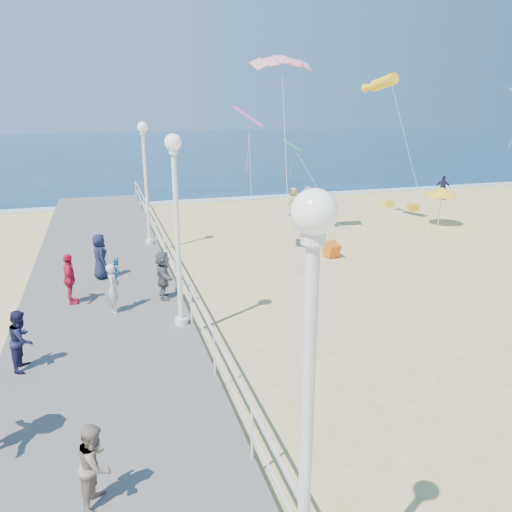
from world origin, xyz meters
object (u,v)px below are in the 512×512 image
object	(u,v)px
beach_walker_a	(308,200)
spectator_5	(163,275)
beach_walker_c	(293,202)
beach_chair_left	(388,204)
toddler_held	(117,270)
spectator_1	(96,464)
spectator_3	(70,279)
lamp_post_far	(145,171)
spectator_7	(22,340)
box_kite	(332,251)
beach_chair_right	(413,207)
beach_walker_b	(443,188)
woman_holding_toddler	(114,288)
lamp_post_near	(308,389)
lamp_post_mid	(176,212)
spectator_4	(100,256)
beach_umbrella	(442,192)

from	to	relation	value
beach_walker_a	spectator_5	bearing A→B (deg)	-164.95
beach_walker_c	beach_chair_left	distance (m)	7.00
toddler_held	spectator_5	bearing A→B (deg)	-56.99
spectator_1	spectator_3	bearing A→B (deg)	21.93
lamp_post_far	spectator_7	bearing A→B (deg)	-110.94
spectator_5	box_kite	xyz separation A→B (m)	(7.68, 3.61, -0.89)
spectator_1	spectator_7	size ratio (longest dim) A/B	0.96
spectator_7	beach_chair_right	bearing A→B (deg)	-44.86
beach_walker_b	toddler_held	bearing A→B (deg)	82.96
beach_walker_c	woman_holding_toddler	bearing A→B (deg)	-52.21
lamp_post_near	lamp_post_far	bearing A→B (deg)	90.00
spectator_1	beach_walker_b	size ratio (longest dim) A/B	0.84
lamp_post_mid	spectator_1	size ratio (longest dim) A/B	3.78
spectator_1	toddler_held	bearing A→B (deg)	12.15
lamp_post_far	spectator_7	distance (m)	11.35
spectator_3	box_kite	world-z (taller)	spectator_3
beach_walker_a	box_kite	world-z (taller)	beach_walker_a
spectator_4	beach_chair_right	bearing A→B (deg)	-76.60
lamp_post_far	spectator_5	size ratio (longest dim) A/B	3.36
spectator_3	spectator_4	size ratio (longest dim) A/B	0.99
spectator_5	box_kite	world-z (taller)	spectator_5
beach_chair_left	beach_walker_c	bearing A→B (deg)	-173.67
lamp_post_near	lamp_post_mid	bearing A→B (deg)	90.00
woman_holding_toddler	beach_walker_a	world-z (taller)	woman_holding_toddler
lamp_post_far	spectator_5	xyz separation A→B (m)	(-0.21, -6.82, -2.47)
spectator_1	beach_umbrella	xyz separation A→B (m)	(17.91, 15.62, 0.81)
lamp_post_mid	woman_holding_toddler	world-z (taller)	lamp_post_mid
beach_walker_c	beach_walker_a	bearing A→B (deg)	102.15
spectator_3	beach_chair_left	size ratio (longest dim) A/B	2.96
spectator_7	beach_walker_a	distance (m)	21.26
lamp_post_near	beach_chair_right	xyz separation A→B (m)	(16.71, 22.38, -3.46)
lamp_post_near	box_kite	size ratio (longest dim) A/B	8.87
beach_walker_b	lamp_post_mid	bearing A→B (deg)	87.91
beach_chair_left	beach_chair_right	distance (m)	1.75
beach_chair_right	box_kite	bearing A→B (deg)	-140.59
woman_holding_toddler	spectator_4	size ratio (longest dim) A/B	0.92
lamp_post_near	beach_chair_left	size ratio (longest dim) A/B	9.67
beach_walker_a	beach_chair_left	world-z (taller)	beach_walker_a
spectator_1	beach_walker_c	distance (m)	23.27
beach_walker_a	beach_umbrella	world-z (taller)	beach_umbrella
spectator_1	spectator_7	distance (m)	5.17
spectator_4	lamp_post_near	bearing A→B (deg)	177.66
beach_walker_a	lamp_post_mid	bearing A→B (deg)	-159.95
beach_walker_b	beach_walker_c	bearing A→B (deg)	59.30
spectator_5	spectator_7	bearing A→B (deg)	135.07
lamp_post_far	spectator_3	xyz separation A→B (m)	(-3.05, -6.42, -2.45)
toddler_held	beach_chair_right	xyz separation A→B (m)	(18.33, 11.72, -1.45)
spectator_4	box_kite	distance (m)	9.69
lamp_post_mid	lamp_post_far	world-z (taller)	same
beach_chair_right	lamp_post_mid	bearing A→B (deg)	-141.31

